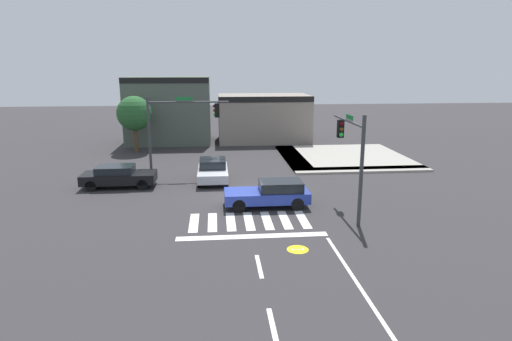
# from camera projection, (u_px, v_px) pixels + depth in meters

# --- Properties ---
(ground_plane) EXTENTS (120.00, 120.00, 0.00)m
(ground_plane) POSITION_uv_depth(u_px,v_px,m) (243.00, 195.00, 25.87)
(ground_plane) COLOR #302D30
(crosswalk_near) EXTENTS (5.80, 2.64, 0.01)m
(crosswalk_near) POSITION_uv_depth(u_px,v_px,m) (249.00, 221.00, 21.52)
(crosswalk_near) COLOR silver
(crosswalk_near) RESTS_ON ground_plane
(lane_markings) EXTENTS (6.80, 18.75, 0.01)m
(lane_markings) POSITION_uv_depth(u_px,v_px,m) (299.00, 290.00, 14.92)
(lane_markings) COLOR white
(lane_markings) RESTS_ON ground_plane
(bike_detector_marking) EXTENTS (0.91, 0.91, 0.01)m
(bike_detector_marking) POSITION_uv_depth(u_px,v_px,m) (298.00, 249.00, 18.19)
(bike_detector_marking) COLOR yellow
(bike_detector_marking) RESTS_ON ground_plane
(curb_corner_northeast) EXTENTS (10.00, 10.60, 0.15)m
(curb_corner_northeast) POSITION_uv_depth(u_px,v_px,m) (339.00, 158.00, 35.74)
(curb_corner_northeast) COLOR #9E998E
(curb_corner_northeast) RESTS_ON ground_plane
(storefront_row) EXTENTS (17.76, 5.78, 6.37)m
(storefront_row) POSITION_uv_depth(u_px,v_px,m) (212.00, 114.00, 43.26)
(storefront_row) COLOR #4C564C
(storefront_row) RESTS_ON ground_plane
(traffic_signal_northwest) EXTENTS (5.53, 0.32, 5.45)m
(traffic_signal_northwest) POSITION_uv_depth(u_px,v_px,m) (180.00, 120.00, 29.67)
(traffic_signal_northwest) COLOR #383A3D
(traffic_signal_northwest) RESTS_ON ground_plane
(traffic_signal_southeast) EXTENTS (0.32, 5.00, 5.28)m
(traffic_signal_southeast) POSITION_uv_depth(u_px,v_px,m) (351.00, 145.00, 21.75)
(traffic_signal_southeast) COLOR #383A3D
(traffic_signal_southeast) RESTS_ON ground_plane
(car_blue) EXTENTS (4.53, 1.88, 1.42)m
(car_blue) POSITION_uv_depth(u_px,v_px,m) (270.00, 193.00, 23.59)
(car_blue) COLOR #23389E
(car_blue) RESTS_ON ground_plane
(car_silver) EXTENTS (1.93, 4.17, 1.41)m
(car_silver) POSITION_uv_depth(u_px,v_px,m) (213.00, 170.00, 28.85)
(car_silver) COLOR #B7BABF
(car_silver) RESTS_ON ground_plane
(car_black) EXTENTS (4.49, 1.85, 1.37)m
(car_black) POSITION_uv_depth(u_px,v_px,m) (118.00, 176.00, 27.33)
(car_black) COLOR black
(car_black) RESTS_ON ground_plane
(roadside_tree) EXTENTS (3.00, 3.00, 4.90)m
(roadside_tree) POSITION_uv_depth(u_px,v_px,m) (134.00, 114.00, 37.86)
(roadside_tree) COLOR #4C3823
(roadside_tree) RESTS_ON ground_plane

